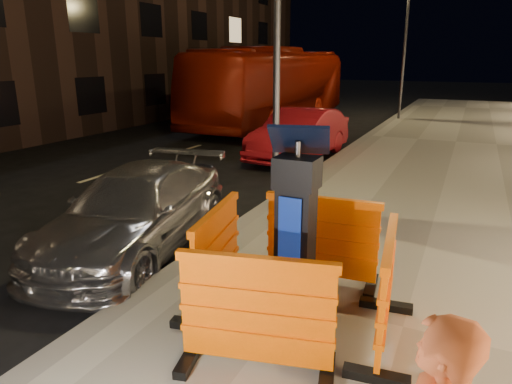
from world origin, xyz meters
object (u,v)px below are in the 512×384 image
at_px(barrier_bldgside, 386,290).
at_px(car_silver, 140,247).
at_px(barrier_back, 322,240).
at_px(barrier_front, 256,315).
at_px(parking_kiosk, 296,232).
at_px(car_red, 300,158).
at_px(bus_doubledecker, 274,124).
at_px(barrier_kerbside, 217,256).

xyz_separation_m(barrier_bldgside, car_silver, (-3.98, 1.11, -0.71)).
bearing_deg(barrier_back, barrier_bldgside, -50.27).
height_order(barrier_front, car_silver, barrier_front).
xyz_separation_m(parking_kiosk, barrier_front, (0.00, -0.95, -0.45)).
height_order(parking_kiosk, barrier_bldgside, parking_kiosk).
xyz_separation_m(barrier_back, car_red, (-3.04, 7.61, -0.71)).
distance_m(barrier_bldgside, bus_doubledecker, 17.02).
relative_size(barrier_back, barrier_kerbside, 1.00).
distance_m(barrier_bldgside, car_red, 9.47).
relative_size(car_red, bus_doubledecker, 0.37).
xyz_separation_m(car_silver, bus_doubledecker, (-3.69, 14.07, 0.00)).
relative_size(barrier_front, barrier_kerbside, 1.00).
relative_size(barrier_kerbside, barrier_bldgside, 1.00).
relative_size(parking_kiosk, car_silver, 0.47).
distance_m(car_silver, bus_doubledecker, 14.54).
bearing_deg(bus_doubledecker, barrier_bldgside, -62.88).
bearing_deg(bus_doubledecker, barrier_back, -64.41).
bearing_deg(car_red, parking_kiosk, -66.80).
height_order(barrier_kerbside, car_red, barrier_kerbside).
relative_size(parking_kiosk, barrier_bldgside, 1.40).
bearing_deg(car_silver, bus_doubledecker, 94.69).
height_order(barrier_back, barrier_bldgside, same).
bearing_deg(barrier_front, bus_doubledecker, 99.33).
distance_m(car_silver, car_red, 7.45).
relative_size(barrier_front, barrier_bldgside, 1.00).
bearing_deg(bus_doubledecker, car_red, -60.64).
distance_m(barrier_front, barrier_kerbside, 1.34).
distance_m(parking_kiosk, car_silver, 3.42).
xyz_separation_m(parking_kiosk, barrier_kerbside, (-0.95, 0.00, -0.45)).
height_order(parking_kiosk, car_red, parking_kiosk).
xyz_separation_m(barrier_kerbside, bus_doubledecker, (-5.76, 15.18, -0.71)).
bearing_deg(barrier_front, barrier_bldgside, 31.73).
relative_size(barrier_back, barrier_bldgside, 1.00).
distance_m(parking_kiosk, barrier_back, 1.05).
distance_m(barrier_front, car_silver, 3.73).
height_order(barrier_bldgside, car_red, barrier_bldgside).
distance_m(barrier_kerbside, car_silver, 2.46).
relative_size(barrier_kerbside, bus_doubledecker, 0.12).
bearing_deg(barrier_bldgside, barrier_kerbside, 83.73).
xyz_separation_m(barrier_kerbside, car_red, (-2.09, 8.56, -0.71)).
bearing_deg(car_red, barrier_front, -68.62).
bearing_deg(barrier_front, car_silver, 132.48).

